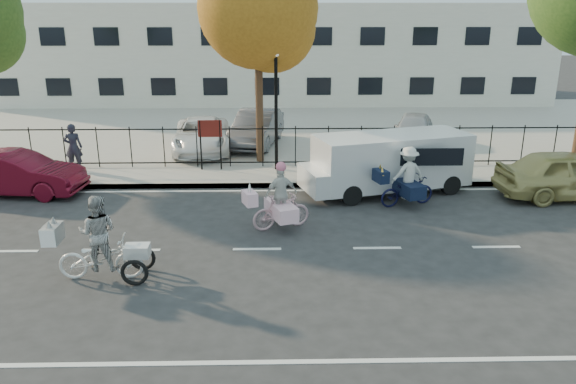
{
  "coord_description": "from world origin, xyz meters",
  "views": [
    {
      "loc": [
        0.49,
        -12.81,
        5.69
      ],
      "look_at": [
        0.8,
        1.2,
        1.1
      ],
      "focal_mm": 35.0,
      "sensor_mm": 36.0,
      "label": 1
    }
  ],
  "objects_px": {
    "white_van": "(388,161)",
    "lot_car_d": "(414,129)",
    "red_sedan": "(16,174)",
    "gold_sedan": "(570,174)",
    "lot_car_b": "(202,135)",
    "bull_bike": "(407,182)",
    "lamppost": "(276,87)",
    "lot_car_c": "(257,128)",
    "unicorn_bike": "(280,204)",
    "pedestrian": "(73,147)",
    "zebra_trike": "(100,247)"
  },
  "relations": [
    {
      "from": "unicorn_bike",
      "to": "lot_car_b",
      "type": "xyz_separation_m",
      "value": [
        -3.12,
        8.24,
        0.12
      ]
    },
    {
      "from": "zebra_trike",
      "to": "lamppost",
      "type": "bearing_deg",
      "value": -25.8
    },
    {
      "from": "pedestrian",
      "to": "lot_car_c",
      "type": "bearing_deg",
      "value": -155.29
    },
    {
      "from": "bull_bike",
      "to": "white_van",
      "type": "distance_m",
      "value": 1.38
    },
    {
      "from": "lamppost",
      "to": "bull_bike",
      "type": "relative_size",
      "value": 2.15
    },
    {
      "from": "red_sedan",
      "to": "gold_sedan",
      "type": "relative_size",
      "value": 0.94
    },
    {
      "from": "zebra_trike",
      "to": "lot_car_d",
      "type": "xyz_separation_m",
      "value": [
        9.75,
        12.17,
        0.06
      ]
    },
    {
      "from": "white_van",
      "to": "lot_car_d",
      "type": "xyz_separation_m",
      "value": [
        2.29,
        6.17,
        -0.25
      ]
    },
    {
      "from": "lot_car_b",
      "to": "lot_car_c",
      "type": "distance_m",
      "value": 2.4
    },
    {
      "from": "lot_car_d",
      "to": "pedestrian",
      "type": "bearing_deg",
      "value": -146.23
    },
    {
      "from": "lot_car_b",
      "to": "bull_bike",
      "type": "bearing_deg",
      "value": -47.95
    },
    {
      "from": "zebra_trike",
      "to": "lot_car_c",
      "type": "xyz_separation_m",
      "value": [
        3.04,
        12.07,
        0.14
      ]
    },
    {
      "from": "white_van",
      "to": "gold_sedan",
      "type": "bearing_deg",
      "value": -23.33
    },
    {
      "from": "red_sedan",
      "to": "lot_car_d",
      "type": "bearing_deg",
      "value": -60.37
    },
    {
      "from": "zebra_trike",
      "to": "lot_car_c",
      "type": "relative_size",
      "value": 0.5
    },
    {
      "from": "red_sedan",
      "to": "gold_sedan",
      "type": "height_order",
      "value": "gold_sedan"
    },
    {
      "from": "lamppost",
      "to": "unicorn_bike",
      "type": "relative_size",
      "value": 2.29
    },
    {
      "from": "lamppost",
      "to": "lot_car_d",
      "type": "bearing_deg",
      "value": 33.38
    },
    {
      "from": "lot_car_c",
      "to": "lot_car_b",
      "type": "bearing_deg",
      "value": -145.3
    },
    {
      "from": "red_sedan",
      "to": "gold_sedan",
      "type": "bearing_deg",
      "value": -86.22
    },
    {
      "from": "lamppost",
      "to": "unicorn_bike",
      "type": "xyz_separation_m",
      "value": [
        0.09,
        -5.42,
        -2.42
      ]
    },
    {
      "from": "unicorn_bike",
      "to": "bull_bike",
      "type": "xyz_separation_m",
      "value": [
        3.82,
        1.81,
        0.03
      ]
    },
    {
      "from": "white_van",
      "to": "lot_car_d",
      "type": "bearing_deg",
      "value": 53.51
    },
    {
      "from": "lamppost",
      "to": "pedestrian",
      "type": "distance_m",
      "value": 7.53
    },
    {
      "from": "pedestrian",
      "to": "lot_car_b",
      "type": "distance_m",
      "value": 5.06
    },
    {
      "from": "white_van",
      "to": "pedestrian",
      "type": "bearing_deg",
      "value": 151.83
    },
    {
      "from": "lot_car_d",
      "to": "white_van",
      "type": "bearing_deg",
      "value": -93.01
    },
    {
      "from": "lot_car_d",
      "to": "lamppost",
      "type": "bearing_deg",
      "value": -129.32
    },
    {
      "from": "bull_bike",
      "to": "lot_car_d",
      "type": "xyz_separation_m",
      "value": [
        1.97,
        7.48,
        0.08
      ]
    },
    {
      "from": "lamppost",
      "to": "lot_car_c",
      "type": "relative_size",
      "value": 0.97
    },
    {
      "from": "zebra_trike",
      "to": "bull_bike",
      "type": "relative_size",
      "value": 1.11
    },
    {
      "from": "gold_sedan",
      "to": "lot_car_b",
      "type": "xyz_separation_m",
      "value": [
        -12.2,
        5.82,
        0.05
      ]
    },
    {
      "from": "lamppost",
      "to": "lot_car_c",
      "type": "distance_m",
      "value": 4.46
    },
    {
      "from": "bull_bike",
      "to": "pedestrian",
      "type": "distance_m",
      "value": 11.71
    },
    {
      "from": "unicorn_bike",
      "to": "white_van",
      "type": "bearing_deg",
      "value": -68.77
    },
    {
      "from": "bull_bike",
      "to": "lot_car_b",
      "type": "bearing_deg",
      "value": 29.63
    },
    {
      "from": "zebra_trike",
      "to": "gold_sedan",
      "type": "relative_size",
      "value": 0.5
    },
    {
      "from": "bull_bike",
      "to": "lot_car_c",
      "type": "xyz_separation_m",
      "value": [
        -4.74,
        7.39,
        0.16
      ]
    },
    {
      "from": "red_sedan",
      "to": "gold_sedan",
      "type": "xyz_separation_m",
      "value": [
        17.45,
        -0.7,
        0.07
      ]
    },
    {
      "from": "bull_bike",
      "to": "white_van",
      "type": "bearing_deg",
      "value": -4.08
    },
    {
      "from": "gold_sedan",
      "to": "pedestrian",
      "type": "relative_size",
      "value": 2.63
    },
    {
      "from": "red_sedan",
      "to": "lot_car_c",
      "type": "distance_m",
      "value": 9.62
    },
    {
      "from": "red_sedan",
      "to": "lot_car_c",
      "type": "relative_size",
      "value": 0.94
    },
    {
      "from": "white_van",
      "to": "pedestrian",
      "type": "height_order",
      "value": "white_van"
    },
    {
      "from": "gold_sedan",
      "to": "lot_car_d",
      "type": "xyz_separation_m",
      "value": [
        -3.29,
        6.87,
        0.04
      ]
    },
    {
      "from": "unicorn_bike",
      "to": "lot_car_c",
      "type": "height_order",
      "value": "unicorn_bike"
    },
    {
      "from": "unicorn_bike",
      "to": "red_sedan",
      "type": "relative_size",
      "value": 0.45
    },
    {
      "from": "lot_car_b",
      "to": "lot_car_c",
      "type": "bearing_deg",
      "value": 18.36
    },
    {
      "from": "red_sedan",
      "to": "lot_car_c",
      "type": "height_order",
      "value": "lot_car_c"
    },
    {
      "from": "gold_sedan",
      "to": "red_sedan",
      "type": "bearing_deg",
      "value": 84.9
    }
  ]
}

